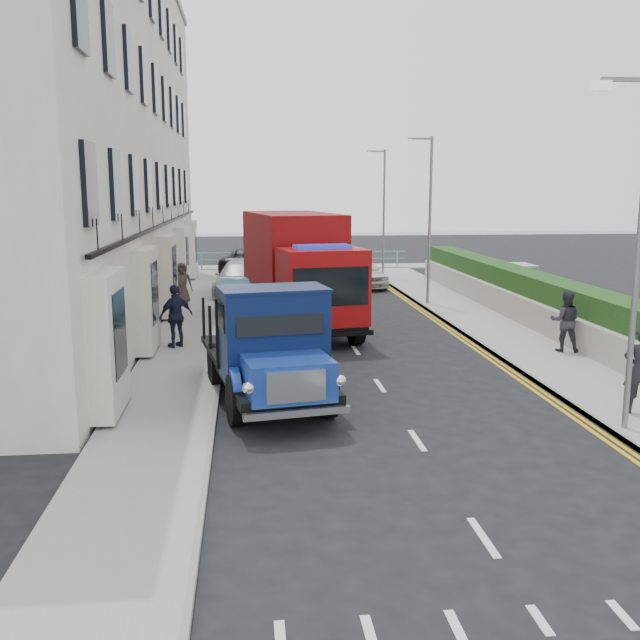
{
  "coord_description": "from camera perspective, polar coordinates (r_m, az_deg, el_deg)",
  "views": [
    {
      "loc": [
        -3.29,
        -15.15,
        4.91
      ],
      "look_at": [
        -1.34,
        3.72,
        1.4
      ],
      "focal_mm": 40.0,
      "sensor_mm": 36.0,
      "label": 1
    }
  ],
  "objects": [
    {
      "name": "ground",
      "position": [
        16.26,
        6.12,
        -7.16
      ],
      "size": [
        120.0,
        120.0,
        0.0
      ],
      "primitive_type": "plane",
      "color": "black",
      "rests_on": "ground"
    },
    {
      "name": "pavement_west",
      "position": [
        24.7,
        -10.21,
        -1.01
      ],
      "size": [
        2.4,
        38.0,
        0.12
      ],
      "primitive_type": "cube",
      "color": "gray",
      "rests_on": "ground"
    },
    {
      "name": "pavement_east",
      "position": [
        26.08,
        13.44,
        -0.53
      ],
      "size": [
        2.6,
        38.0,
        0.12
      ],
      "primitive_type": "cube",
      "color": "gray",
      "rests_on": "ground"
    },
    {
      "name": "promenade",
      "position": [
        44.53,
        -1.63,
        4.22
      ],
      "size": [
        30.0,
        2.5,
        0.12
      ],
      "primitive_type": "cube",
      "color": "gray",
      "rests_on": "ground"
    },
    {
      "name": "sea_plane",
      "position": [
        75.38,
        -3.41,
        6.73
      ],
      "size": [
        120.0,
        120.0,
        0.0
      ],
      "primitive_type": "plane",
      "color": "slate",
      "rests_on": "ground"
    },
    {
      "name": "terrace_west",
      "position": [
        28.9,
        -18.83,
        14.42
      ],
      "size": [
        6.31,
        30.2,
        14.25
      ],
      "color": "white",
      "rests_on": "ground"
    },
    {
      "name": "garden_east",
      "position": [
        26.64,
        17.4,
        1.34
      ],
      "size": [
        1.45,
        28.0,
        1.75
      ],
      "color": "#B2AD9E",
      "rests_on": "ground"
    },
    {
      "name": "seafront_railing",
      "position": [
        43.69,
        -1.56,
        4.79
      ],
      "size": [
        13.0,
        0.08,
        1.11
      ],
      "color": "#59B2A5",
      "rests_on": "ground"
    },
    {
      "name": "lamp_near",
      "position": [
        15.15,
        23.81,
        6.15
      ],
      "size": [
        1.23,
        0.18,
        7.0
      ],
      "color": "slate",
      "rests_on": "ground"
    },
    {
      "name": "lamp_mid",
      "position": [
        30.1,
        8.57,
        8.63
      ],
      "size": [
        1.23,
        0.18,
        7.0
      ],
      "color": "slate",
      "rests_on": "ground"
    },
    {
      "name": "lamp_far",
      "position": [
        39.86,
        4.96,
        9.13
      ],
      "size": [
        1.23,
        0.18,
        7.0
      ],
      "color": "slate",
      "rests_on": "ground"
    },
    {
      "name": "bedford_lorry",
      "position": [
        16.01,
        -3.85,
        -2.71
      ],
      "size": [
        3.2,
        6.05,
        2.74
      ],
      "rotation": [
        0.0,
        0.0,
        0.17
      ],
      "color": "black",
      "rests_on": "ground"
    },
    {
      "name": "red_lorry",
      "position": [
        25.12,
        -1.75,
        4.18
      ],
      "size": [
        3.87,
        8.05,
        4.05
      ],
      "rotation": [
        0.0,
        0.0,
        0.17
      ],
      "color": "black",
      "rests_on": "ground"
    },
    {
      "name": "parked_car_front",
      "position": [
        22.29,
        -5.75,
        -0.49
      ],
      "size": [
        1.9,
        4.13,
        1.37
      ],
      "primitive_type": "imported",
      "rotation": [
        0.0,
        0.0,
        0.07
      ],
      "color": "black",
      "rests_on": "ground"
    },
    {
      "name": "parked_car_mid",
      "position": [
        27.46,
        -6.37,
        1.71
      ],
      "size": [
        1.7,
        4.61,
        1.51
      ],
      "primitive_type": "imported",
      "rotation": [
        0.0,
        0.0,
        0.02
      ],
      "color": "#5293B1",
      "rests_on": "ground"
    },
    {
      "name": "parked_car_rear",
      "position": [
        33.3,
        -6.4,
        3.28
      ],
      "size": [
        2.61,
        5.5,
        1.55
      ],
      "primitive_type": "imported",
      "rotation": [
        0.0,
        0.0,
        -0.08
      ],
      "color": "#A1A2A5",
      "rests_on": "ground"
    },
    {
      "name": "seafront_car_left",
      "position": [
        41.66,
        -5.74,
        4.74
      ],
      "size": [
        3.54,
        6.0,
        1.57
      ],
      "primitive_type": "imported",
      "rotation": [
        0.0,
        0.0,
        2.97
      ],
      "color": "black",
      "rests_on": "ground"
    },
    {
      "name": "seafront_car_right",
      "position": [
        36.03,
        3.19,
        3.82
      ],
      "size": [
        2.66,
        4.62,
        1.48
      ],
      "primitive_type": "imported",
      "rotation": [
        0.0,
        0.0,
        0.22
      ],
      "color": "silver",
      "rests_on": "ground"
    },
    {
      "name": "pedestrian_east_near",
      "position": [
        16.75,
        24.25,
        -3.71
      ],
      "size": [
        0.82,
        0.69,
        1.91
      ],
      "primitive_type": "imported",
      "rotation": [
        0.0,
        0.0,
        2.75
      ],
      "color": "black",
      "rests_on": "pavement_east"
    },
    {
      "name": "pedestrian_east_far",
      "position": [
        22.37,
        19.03,
        -0.07
      ],
      "size": [
        1.07,
        0.94,
        1.83
      ],
      "primitive_type": "imported",
      "rotation": [
        0.0,
        0.0,
        2.81
      ],
      "color": "#2E2A34",
      "rests_on": "pavement_east"
    },
    {
      "name": "pedestrian_west_near",
      "position": [
        22.13,
        -11.44,
        0.31
      ],
      "size": [
        1.19,
        1.04,
        1.93
      ],
      "primitive_type": "imported",
      "rotation": [
        0.0,
        0.0,
        3.76
      ],
      "color": "#1C1E33",
      "rests_on": "pavement_west"
    },
    {
      "name": "pedestrian_west_far",
      "position": [
        30.36,
        -10.98,
        2.89
      ],
      "size": [
        0.92,
        0.65,
        1.76
      ],
      "primitive_type": "imported",
      "rotation": [
        0.0,
        0.0,
        0.11
      ],
      "color": "#3A302A",
      "rests_on": "pavement_west"
    }
  ]
}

